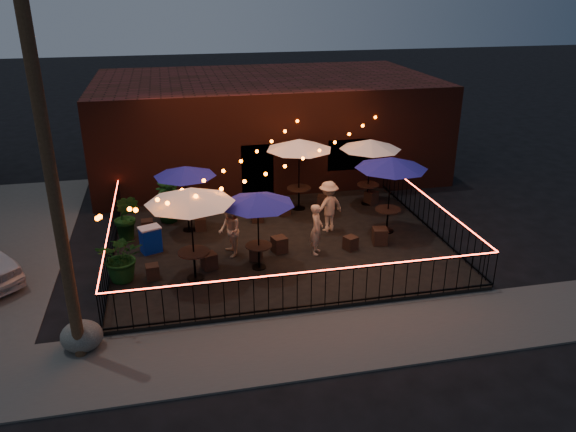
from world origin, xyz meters
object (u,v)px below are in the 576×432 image
utility_pole (53,185)px  cafe_table_3 (299,145)px  boulder (82,336)px  cafe_table_2 (258,200)px  cooler (151,239)px  cafe_table_0 (190,197)px  cafe_table_1 (185,172)px  cafe_table_5 (370,145)px  cafe_table_4 (392,164)px

utility_pole → cafe_table_3: (6.64, 7.17, -1.51)m
utility_pole → boulder: utility_pole is taller
cafe_table_2 → cooler: cafe_table_2 is taller
cafe_table_0 → utility_pole: bearing=-134.1°
utility_pole → cafe_table_0: 4.13m
cafe_table_1 → cafe_table_5: 6.60m
cafe_table_2 → boulder: bearing=-148.2°
cafe_table_5 → boulder: cafe_table_5 is taller
cafe_table_4 → cooler: size_ratio=3.48×
cafe_table_3 → cooler: bearing=-154.3°
cafe_table_1 → cafe_table_0: bearing=-90.0°
cafe_table_0 → boulder: 4.27m
cafe_table_1 → boulder: size_ratio=2.52×
boulder → utility_pole: bearing=-95.5°
cafe_table_2 → cafe_table_5: (4.71, 4.11, 0.15)m
cafe_table_5 → boulder: bearing=-143.1°
cafe_table_4 → cooler: 7.71m
cafe_table_4 → cafe_table_5: 2.51m
cafe_table_4 → cafe_table_2: bearing=-160.2°
cafe_table_0 → cooler: size_ratio=3.21×
cafe_table_1 → cafe_table_3: 4.11m
cafe_table_0 → cafe_table_3: size_ratio=1.01×
cafe_table_1 → cafe_table_4: (6.30, -1.47, 0.30)m
cafe_table_3 → cafe_table_0: bearing=-131.9°
cafe_table_0 → cafe_table_2: 1.85m
utility_pole → cooler: utility_pole is taller
cafe_table_1 → cafe_table_3: cafe_table_3 is taller
cafe_table_1 → cooler: size_ratio=2.85×
utility_pole → cafe_table_4: 10.22m
utility_pole → cafe_table_1: size_ratio=3.47×
utility_pole → cafe_table_3: bearing=47.2°
cafe_table_4 → boulder: size_ratio=3.08×
cafe_table_0 → cafe_table_1: size_ratio=1.13×
cafe_table_0 → cafe_table_5: 7.84m
cafe_table_2 → cafe_table_4: size_ratio=0.96×
cafe_table_3 → cooler: size_ratio=3.17×
utility_pole → cafe_table_3: utility_pole is taller
cafe_table_0 → cafe_table_1: bearing=90.0°
utility_pole → cafe_table_3: size_ratio=3.12×
cafe_table_2 → boulder: 5.58m
cafe_table_0 → cafe_table_4: 6.56m
boulder → cafe_table_2: bearing=31.8°
cafe_table_4 → cooler: cafe_table_4 is taller
cafe_table_0 → cafe_table_5: bearing=33.7°
cafe_table_4 → cafe_table_5: cafe_table_4 is taller
cafe_table_2 → cooler: (-2.99, 1.70, -1.65)m
cafe_table_3 → cafe_table_4: size_ratio=0.91×
cafe_table_3 → boulder: 9.82m
cafe_table_0 → boulder: (-2.66, -2.54, -2.17)m
cafe_table_5 → cooler: 8.27m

